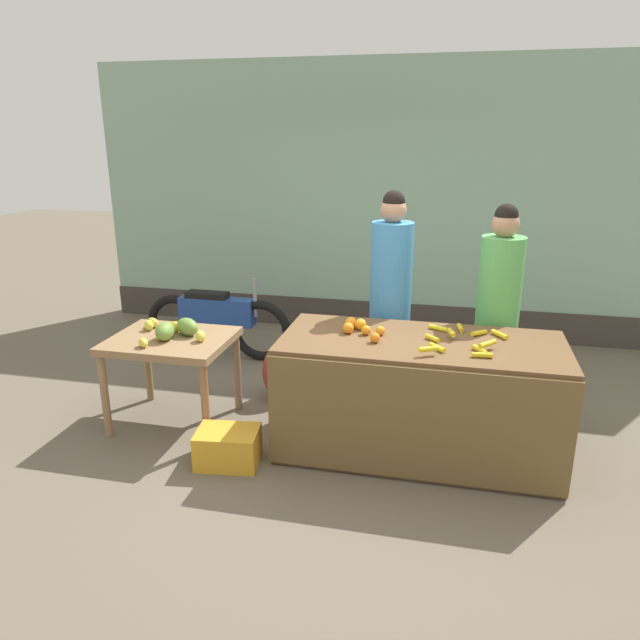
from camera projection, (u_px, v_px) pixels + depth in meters
ground_plane at (346, 440)px, 4.61m from camera, size 24.00×24.00×0.00m
market_wall_back at (393, 204)px, 6.77m from camera, size 7.04×0.23×3.07m
fruit_stall_counter at (419, 397)px, 4.35m from camera, size 2.02×0.92×0.87m
side_table_wooden at (171, 349)px, 4.72m from camera, size 0.93×0.77×0.74m
banana_bunch_pile at (462, 340)px, 4.17m from camera, size 0.61×0.71×0.07m
orange_pile at (360, 328)px, 4.38m from camera, size 0.32×0.35×0.09m
mango_papaya_pile at (172, 330)px, 4.68m from camera, size 0.65×0.56×0.14m
vendor_woman_blue_shirt at (390, 303)px, 4.92m from camera, size 0.34×0.34×1.86m
vendor_woman_green_shirt at (497, 315)px, 4.74m from camera, size 0.34×0.34×1.78m
parked_motorcycle at (217, 320)px, 6.22m from camera, size 1.60×0.18×0.88m
produce_crate at (228, 447)px, 4.26m from camera, size 0.48×0.37×0.26m
produce_sack at (282, 371)px, 5.29m from camera, size 0.47×0.47×0.51m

